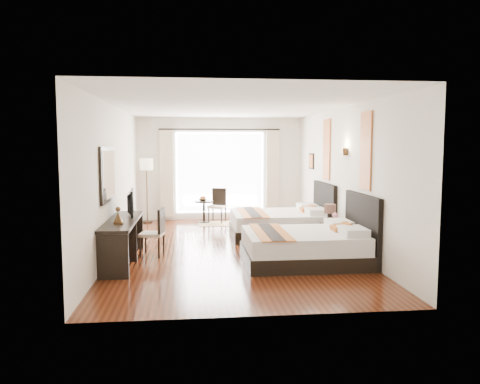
{
  "coord_description": "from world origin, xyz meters",
  "views": [
    {
      "loc": [
        -0.78,
        -9.13,
        2.04
      ],
      "look_at": [
        0.18,
        0.14,
        1.11
      ],
      "focal_mm": 35.0,
      "sensor_mm": 36.0,
      "label": 1
    }
  ],
  "objects": [
    {
      "name": "art_panel_near",
      "position": [
        2.23,
        -1.27,
        1.95
      ],
      "size": [
        0.03,
        0.5,
        1.35
      ],
      "primitive_type": "cube",
      "color": "maroon",
      "rests_on": "wall_headboard"
    },
    {
      "name": "vase",
      "position": [
        1.99,
        -0.38,
        0.57
      ],
      "size": [
        0.13,
        0.13,
        0.14
      ],
      "primitive_type": "imported",
      "rotation": [
        0.0,
        0.0,
        0.03
      ],
      "color": "black",
      "rests_on": "nightstand"
    },
    {
      "name": "side_table",
      "position": [
        -0.46,
        3.19,
        0.29
      ],
      "size": [
        0.51,
        0.51,
        0.58
      ],
      "primitive_type": "cylinder",
      "color": "black",
      "rests_on": "floor"
    },
    {
      "name": "art_panel_far",
      "position": [
        2.23,
        1.09,
        1.95
      ],
      "size": [
        0.03,
        0.5,
        1.35
      ],
      "primitive_type": "cube",
      "color": "maroon",
      "rests_on": "wall_headboard"
    },
    {
      "name": "television",
      "position": [
        -1.97,
        -0.36,
        0.99
      ],
      "size": [
        0.2,
        0.83,
        0.47
      ],
      "primitive_type": "imported",
      "rotation": [
        0.0,
        0.0,
        1.68
      ],
      "color": "black",
      "rests_on": "console_desk"
    },
    {
      "name": "wall_window",
      "position": [
        0.0,
        3.75,
        1.4
      ],
      "size": [
        4.5,
        0.01,
        2.8
      ],
      "primitive_type": "cube",
      "color": "silver",
      "rests_on": "floor"
    },
    {
      "name": "bronze_figurine",
      "position": [
        -1.99,
        -1.35,
        0.88
      ],
      "size": [
        0.18,
        0.18,
        0.25
      ],
      "primitive_type": null,
      "rotation": [
        0.0,
        0.0,
        -0.06
      ],
      "color": "#402A17",
      "rests_on": "console_desk"
    },
    {
      "name": "wall_headboard",
      "position": [
        2.25,
        0.0,
        1.4
      ],
      "size": [
        0.01,
        7.5,
        2.8
      ],
      "primitive_type": "cube",
      "color": "silver",
      "rests_on": "floor"
    },
    {
      "name": "table_lamp",
      "position": [
        1.97,
        -0.1,
        0.76
      ],
      "size": [
        0.24,
        0.24,
        0.37
      ],
      "color": "black",
      "rests_on": "nightstand"
    },
    {
      "name": "console_desk",
      "position": [
        -1.99,
        -0.91,
        0.38
      ],
      "size": [
        0.5,
        2.2,
        0.76
      ],
      "primitive_type": "cube",
      "color": "black",
      "rests_on": "floor"
    },
    {
      "name": "drape_right",
      "position": [
        1.45,
        3.63,
        1.28
      ],
      "size": [
        0.35,
        0.14,
        2.35
      ],
      "primitive_type": "cube",
      "color": "#B9AB8F",
      "rests_on": "floor"
    },
    {
      "name": "mirror_frame",
      "position": [
        -2.22,
        -0.91,
        1.55
      ],
      "size": [
        0.04,
        1.25,
        0.95
      ],
      "primitive_type": "cube",
      "color": "black",
      "rests_on": "wall_desk"
    },
    {
      "name": "wall_entry",
      "position": [
        0.0,
        -3.75,
        1.4
      ],
      "size": [
        4.5,
        0.01,
        2.8
      ],
      "primitive_type": "cube",
      "color": "silver",
      "rests_on": "floor"
    },
    {
      "name": "mirror_glass",
      "position": [
        -2.19,
        -0.91,
        1.55
      ],
      "size": [
        0.01,
        1.12,
        0.82
      ],
      "primitive_type": "cube",
      "color": "white",
      "rests_on": "mirror_frame"
    },
    {
      "name": "wall_desk",
      "position": [
        -2.25,
        0.0,
        1.4
      ],
      "size": [
        0.01,
        7.5,
        2.8
      ],
      "primitive_type": "cube",
      "color": "silver",
      "rests_on": "floor"
    },
    {
      "name": "window_glass",
      "position": [
        0.0,
        3.73,
        1.3
      ],
      "size": [
        2.4,
        0.02,
        2.2
      ],
      "primitive_type": "cube",
      "color": "white",
      "rests_on": "wall_window"
    },
    {
      "name": "drape_left",
      "position": [
        -1.45,
        3.63,
        1.28
      ],
      "size": [
        0.35,
        0.14,
        2.35
      ],
      "primitive_type": "cube",
      "color": "#B9AB8F",
      "rests_on": "floor"
    },
    {
      "name": "ceiling",
      "position": [
        0.0,
        0.0,
        2.79
      ],
      "size": [
        4.5,
        7.5,
        0.02
      ],
      "primitive_type": "cube",
      "color": "white",
      "rests_on": "wall_headboard"
    },
    {
      "name": "floor",
      "position": [
        0.0,
        0.0,
        -0.01
      ],
      "size": [
        4.5,
        7.5,
        0.01
      ],
      "primitive_type": "cube",
      "color": "#37140A",
      "rests_on": "ground"
    },
    {
      "name": "window_chair",
      "position": [
        -0.1,
        3.2,
        0.28
      ],
      "size": [
        0.54,
        0.54,
        0.9
      ],
      "rotation": [
        0.0,
        0.0,
        -1.94
      ],
      "color": "beige",
      "rests_on": "floor"
    },
    {
      "name": "bed_far",
      "position": [
        1.24,
        1.09,
        0.31
      ],
      "size": [
        2.14,
        1.67,
        1.2
      ],
      "color": "black",
      "rests_on": "floor"
    },
    {
      "name": "bed_near",
      "position": [
        1.24,
        -1.27,
        0.31
      ],
      "size": [
        2.12,
        1.65,
        1.2
      ],
      "color": "black",
      "rests_on": "floor"
    },
    {
      "name": "sheer_curtain",
      "position": [
        0.0,
        3.67,
        1.3
      ],
      "size": [
        2.3,
        0.02,
        2.1
      ],
      "primitive_type": "cube",
      "color": "white",
      "rests_on": "wall_window"
    },
    {
      "name": "jute_rug",
      "position": [
        -0.04,
        2.94,
        0.01
      ],
      "size": [
        1.15,
        0.8,
        0.01
      ],
      "primitive_type": "cube",
      "rotation": [
        0.0,
        0.0,
        0.02
      ],
      "color": "tan",
      "rests_on": "floor"
    },
    {
      "name": "fruit_bowl",
      "position": [
        -0.49,
        3.21,
        0.61
      ],
      "size": [
        0.3,
        0.3,
        0.06
      ],
      "primitive_type": "imported",
      "rotation": [
        0.0,
        0.0,
        -0.31
      ],
      "color": "#472D19",
      "rests_on": "side_table"
    },
    {
      "name": "floor_lamp",
      "position": [
        -1.96,
        3.33,
        1.44
      ],
      "size": [
        0.34,
        0.34,
        1.7
      ],
      "color": "black",
      "rests_on": "floor"
    },
    {
      "name": "desk_chair",
      "position": [
        -1.5,
        -0.49,
        0.27
      ],
      "size": [
        0.48,
        0.48,
        0.88
      ],
      "rotation": [
        0.0,
        0.0,
        2.95
      ],
      "color": "beige",
      "rests_on": "floor"
    },
    {
      "name": "wall_sconce",
      "position": [
        2.19,
        -0.24,
        1.92
      ],
      "size": [
        0.1,
        0.14,
        0.14
      ],
      "primitive_type": "cube",
      "color": "#402A17",
      "rests_on": "wall_headboard"
    },
    {
      "name": "nightstand",
      "position": [
        2.0,
        -0.24,
        0.25
      ],
      "size": [
        0.42,
        0.52,
        0.5
      ],
      "primitive_type": "cube",
      "color": "black",
      "rests_on": "floor"
    }
  ]
}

